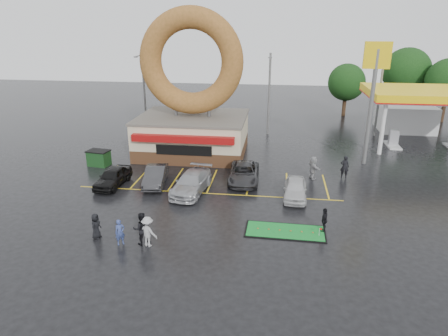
# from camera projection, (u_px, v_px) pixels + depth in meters

# --- Properties ---
(ground) EXTENTS (120.00, 120.00, 0.00)m
(ground) POSITION_uv_depth(u_px,v_px,m) (198.00, 213.00, 26.75)
(ground) COLOR black
(ground) RESTS_ON ground
(donut_shop) EXTENTS (10.20, 8.70, 13.50)m
(donut_shop) POSITION_uv_depth(u_px,v_px,m) (192.00, 108.00, 37.66)
(donut_shop) COLOR #472B19
(donut_shop) RESTS_ON ground
(gas_station) EXTENTS (12.30, 13.65, 5.90)m
(gas_station) POSITION_uv_depth(u_px,v_px,m) (420.00, 106.00, 42.46)
(gas_station) COLOR silver
(gas_station) RESTS_ON ground
(shell_sign) EXTENTS (2.20, 0.36, 10.60)m
(shell_sign) POSITION_uv_depth(u_px,v_px,m) (374.00, 81.00, 33.76)
(shell_sign) COLOR slate
(shell_sign) RESTS_ON ground
(streetlight_left) EXTENTS (0.40, 2.21, 9.00)m
(streetlight_left) POSITION_uv_depth(u_px,v_px,m) (144.00, 91.00, 44.90)
(streetlight_left) COLOR slate
(streetlight_left) RESTS_ON ground
(streetlight_mid) EXTENTS (0.40, 2.21, 9.00)m
(streetlight_mid) POSITION_uv_depth(u_px,v_px,m) (269.00, 92.00, 44.07)
(streetlight_mid) COLOR slate
(streetlight_mid) RESTS_ON ground
(streetlight_right) EXTENTS (0.40, 2.21, 9.00)m
(streetlight_right) POSITION_uv_depth(u_px,v_px,m) (380.00, 93.00, 43.50)
(streetlight_right) COLOR slate
(streetlight_right) RESTS_ON ground
(tree_far_c) EXTENTS (6.30, 6.30, 9.00)m
(tree_far_c) POSITION_uv_depth(u_px,v_px,m) (406.00, 72.00, 53.64)
(tree_far_c) COLOR #332114
(tree_far_c) RESTS_ON ground
(tree_far_d) EXTENTS (4.90, 4.90, 7.00)m
(tree_far_d) POSITION_uv_depth(u_px,v_px,m) (347.00, 82.00, 53.22)
(tree_far_d) COLOR #332114
(tree_far_d) RESTS_ON ground
(car_black) EXTENTS (2.04, 4.36, 1.44)m
(car_black) POSITION_uv_depth(u_px,v_px,m) (113.00, 177.00, 31.08)
(car_black) COLOR black
(car_black) RESTS_ON ground
(car_dgrey) EXTENTS (2.07, 4.47, 1.42)m
(car_dgrey) POSITION_uv_depth(u_px,v_px,m) (156.00, 176.00, 31.34)
(car_dgrey) COLOR #2C2B2E
(car_dgrey) RESTS_ON ground
(car_silver) EXTENTS (2.75, 5.40, 1.50)m
(car_silver) POSITION_uv_depth(u_px,v_px,m) (191.00, 183.00, 29.89)
(car_silver) COLOR #A0A1A5
(car_silver) RESTS_ON ground
(car_grey) EXTENTS (2.46, 5.10, 1.40)m
(car_grey) POSITION_uv_depth(u_px,v_px,m) (244.00, 173.00, 31.96)
(car_grey) COLOR #2E2E30
(car_grey) RESTS_ON ground
(car_white) EXTENTS (1.83, 4.13, 1.38)m
(car_white) POSITION_uv_depth(u_px,v_px,m) (295.00, 189.00, 28.95)
(car_white) COLOR silver
(car_white) RESTS_ON ground
(person_blue) EXTENTS (0.67, 0.63, 1.54)m
(person_blue) POSITION_uv_depth(u_px,v_px,m) (120.00, 232.00, 22.80)
(person_blue) COLOR navy
(person_blue) RESTS_ON ground
(person_blackjkt) EXTENTS (1.18, 1.07, 1.96)m
(person_blackjkt) POSITION_uv_depth(u_px,v_px,m) (142.00, 229.00, 22.78)
(person_blackjkt) COLOR black
(person_blackjkt) RESTS_ON ground
(person_hoodie) EXTENTS (1.34, 1.03, 1.82)m
(person_hoodie) POSITION_uv_depth(u_px,v_px,m) (148.00, 232.00, 22.57)
(person_hoodie) COLOR gray
(person_hoodie) RESTS_ON ground
(person_bystander) EXTENTS (0.56, 0.80, 1.56)m
(person_bystander) POSITION_uv_depth(u_px,v_px,m) (96.00, 226.00, 23.48)
(person_bystander) COLOR black
(person_bystander) RESTS_ON ground
(person_cameraman) EXTENTS (0.62, 0.99, 1.58)m
(person_cameraman) POSITION_uv_depth(u_px,v_px,m) (324.00, 220.00, 24.17)
(person_cameraman) COLOR black
(person_cameraman) RESTS_ON ground
(person_walker_near) EXTENTS (1.19, 1.84, 1.90)m
(person_walker_near) POSITION_uv_depth(u_px,v_px,m) (313.00, 168.00, 32.43)
(person_walker_near) COLOR #98989B
(person_walker_near) RESTS_ON ground
(person_walker_far) EXTENTS (0.74, 0.53, 1.90)m
(person_walker_far) POSITION_uv_depth(u_px,v_px,m) (345.00, 167.00, 32.61)
(person_walker_far) COLOR black
(person_walker_far) RESTS_ON ground
(dumpster) EXTENTS (1.97, 1.48, 1.30)m
(dumpster) POSITION_uv_depth(u_px,v_px,m) (99.00, 158.00, 35.57)
(dumpster) COLOR #1A451D
(dumpster) RESTS_ON ground
(putting_green) EXTENTS (4.94, 2.23, 0.61)m
(putting_green) POSITION_uv_depth(u_px,v_px,m) (285.00, 231.00, 24.40)
(putting_green) COLOR black
(putting_green) RESTS_ON ground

